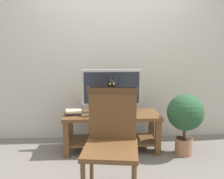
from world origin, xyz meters
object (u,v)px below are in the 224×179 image
object	(u,v)px
wooden_chair	(112,136)
book_stack	(74,112)
tv	(111,89)
tv_stand	(112,125)
potted_plant	(185,116)
cat	(112,97)
media_box	(111,113)

from	to	relation	value
wooden_chair	book_stack	xyz separation A→B (m)	(-0.45, 1.02, -0.05)
tv	tv_stand	bearing A→B (deg)	-90.02
tv	wooden_chair	bearing A→B (deg)	-92.66
potted_plant	book_stack	bearing A→B (deg)	172.94
tv	cat	distance (m)	0.18
tv_stand	media_box	bearing A→B (deg)	-96.92
cat	wooden_chair	distance (m)	0.99
wooden_chair	tv_stand	bearing A→B (deg)	87.10
media_box	potted_plant	bearing A→B (deg)	-8.61
book_stack	media_box	bearing A→B (deg)	-4.10
cat	wooden_chair	xyz separation A→B (m)	(-0.05, -0.98, -0.16)
tv_stand	tv	size ratio (longest dim) A/B	1.57
media_box	book_stack	distance (m)	0.49
media_box	tv	bearing A→B (deg)	87.36
cat	book_stack	world-z (taller)	cat
book_stack	tv	bearing A→B (deg)	13.21
book_stack	tv_stand	bearing A→B (deg)	2.58
book_stack	potted_plant	bearing A→B (deg)	-7.06
potted_plant	tv_stand	bearing A→B (deg)	167.88
tv	book_stack	world-z (taller)	tv
tv_stand	potted_plant	xyz separation A→B (m)	(0.93, -0.20, 0.17)
tv	potted_plant	xyz separation A→B (m)	(0.93, -0.29, -0.30)
tv_stand	tv	xyz separation A→B (m)	(0.00, 0.09, 0.47)
tv	wooden_chair	xyz separation A→B (m)	(-0.05, -1.14, -0.24)
book_stack	potted_plant	world-z (taller)	potted_plant
media_box	wooden_chair	xyz separation A→B (m)	(-0.05, -0.99, 0.05)
tv_stand	potted_plant	size ratio (longest dim) A/B	1.60
cat	wooden_chair	world-z (taller)	cat
book_stack	wooden_chair	bearing A→B (deg)	-66.45
tv_stand	cat	size ratio (longest dim) A/B	2.71
tv_stand	cat	distance (m)	0.40
media_box	wooden_chair	bearing A→B (deg)	-92.66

